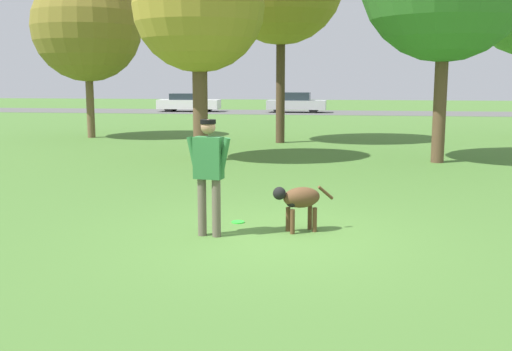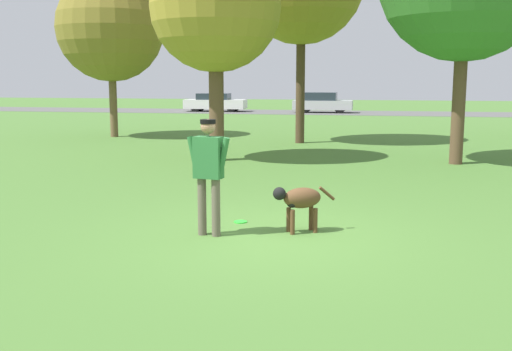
% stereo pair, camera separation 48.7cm
% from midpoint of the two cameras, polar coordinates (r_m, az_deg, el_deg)
% --- Properties ---
extents(ground_plane, '(120.00, 120.00, 0.00)m').
position_cam_midpoint_polar(ground_plane, '(8.98, -0.39, -5.88)').
color(ground_plane, '#4C7A33').
extents(far_road_strip, '(120.00, 6.00, 0.01)m').
position_cam_midpoint_polar(far_road_strip, '(42.37, 6.75, 5.97)').
color(far_road_strip, '#5B5B59').
rests_on(far_road_strip, ground_plane).
extents(person, '(0.69, 0.28, 1.75)m').
position_cam_midpoint_polar(person, '(8.88, -6.10, 0.77)').
color(person, '#665B4C').
rests_on(person, ground_plane).
extents(dog, '(0.95, 0.59, 0.72)m').
position_cam_midpoint_polar(dog, '(9.18, 2.59, -2.29)').
color(dog, brown).
rests_on(dog, ground_plane).
extents(frisbee, '(0.22, 0.22, 0.02)m').
position_cam_midpoint_polar(frisbee, '(9.88, -3.14, -4.45)').
color(frisbee, '#33D838').
rests_on(frisbee, ground_plane).
extents(tree_near_left, '(3.70, 3.70, 6.20)m').
position_cam_midpoint_polar(tree_near_left, '(17.36, -6.30, 15.72)').
color(tree_near_left, brown).
rests_on(tree_near_left, ground_plane).
extents(tree_far_left, '(4.26, 4.26, 6.48)m').
position_cam_midpoint_polar(tree_far_left, '(25.10, -16.36, 13.40)').
color(tree_far_left, brown).
rests_on(tree_far_left, ground_plane).
extents(parked_car_white, '(4.46, 2.03, 1.31)m').
position_cam_midpoint_polar(parked_car_white, '(43.72, -6.76, 6.91)').
color(parked_car_white, white).
rests_on(parked_car_white, ground_plane).
extents(parked_car_silver, '(4.10, 1.72, 1.41)m').
position_cam_midpoint_polar(parked_car_silver, '(42.29, 3.51, 6.94)').
color(parked_car_silver, '#B7B7BC').
rests_on(parked_car_silver, ground_plane).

